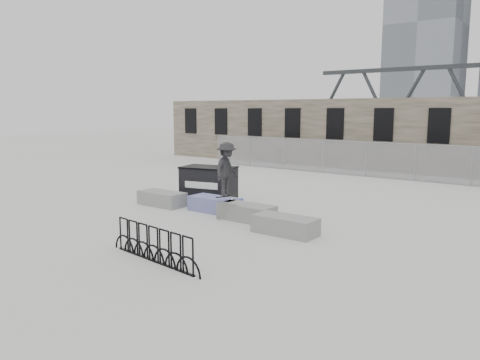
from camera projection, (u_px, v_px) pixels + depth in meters
name	position (u px, v px, depth m)	size (l,w,h in m)	color
ground	(228.00, 215.00, 16.95)	(120.00, 120.00, 0.00)	beige
stone_wall	(390.00, 135.00, 29.35)	(36.00, 2.58, 4.50)	brown
chainlink_fence	(366.00, 159.00, 26.60)	(22.06, 0.06, 2.02)	gray
planter_far_left	(162.00, 198.00, 18.68)	(2.00, 0.90, 0.56)	gray
planter_center_left	(215.00, 204.00, 17.52)	(2.00, 0.90, 0.56)	#3841AA
planter_center_right	(247.00, 212.00, 16.17)	(2.00, 0.90, 0.56)	gray
planter_offset	(285.00, 225.00, 14.37)	(2.00, 0.90, 0.56)	gray
dumpster	(209.00, 183.00, 19.61)	(2.45, 1.82, 1.45)	black
bike_rack	(153.00, 245.00, 11.72)	(3.57, 0.46, 0.90)	black
skateboarder	(227.00, 169.00, 15.78)	(0.84, 1.26, 1.93)	#242326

